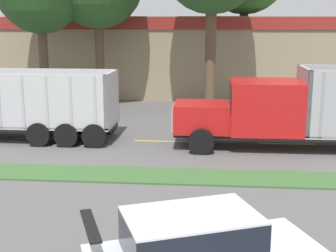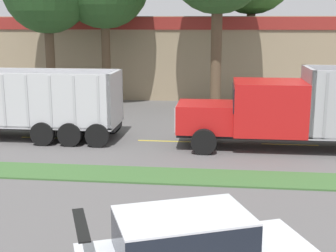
# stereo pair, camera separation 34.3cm
# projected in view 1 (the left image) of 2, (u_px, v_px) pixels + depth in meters

# --- Properties ---
(grass_verge) EXTENTS (120.00, 1.69, 0.06)m
(grass_verge) POSITION_uv_depth(u_px,v_px,m) (211.00, 177.00, 15.71)
(grass_verge) COLOR #3D6633
(grass_verge) RESTS_ON ground_plane
(centre_line_3) EXTENTS (2.40, 0.14, 0.01)m
(centre_line_3) POSITION_uv_depth(u_px,v_px,m) (43.00, 138.00, 21.08)
(centre_line_3) COLOR yellow
(centre_line_3) RESTS_ON ground_plane
(centre_line_4) EXTENTS (2.40, 0.14, 0.01)m
(centre_line_4) POSITION_uv_depth(u_px,v_px,m) (162.00, 141.00, 20.61)
(centre_line_4) COLOR yellow
(centre_line_4) RESTS_ON ground_plane
(centre_line_5) EXTENTS (2.40, 0.14, 0.01)m
(centre_line_5) POSITION_uv_depth(u_px,v_px,m) (286.00, 144.00, 20.15)
(centre_line_5) COLOR yellow
(centre_line_5) RESTS_ON ground_plane
(dump_truck_mid) EXTENTS (11.84, 2.85, 3.36)m
(dump_truck_mid) POSITION_uv_depth(u_px,v_px,m) (296.00, 112.00, 19.15)
(dump_truck_mid) COLOR black
(dump_truck_mid) RESTS_ON ground_plane
(store_building_backdrop) EXTENTS (41.08, 12.10, 5.53)m
(store_building_backdrop) POSITION_uv_depth(u_px,v_px,m) (251.00, 54.00, 36.02)
(store_building_backdrop) COLOR #9E896B
(store_building_backdrop) RESTS_ON ground_plane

